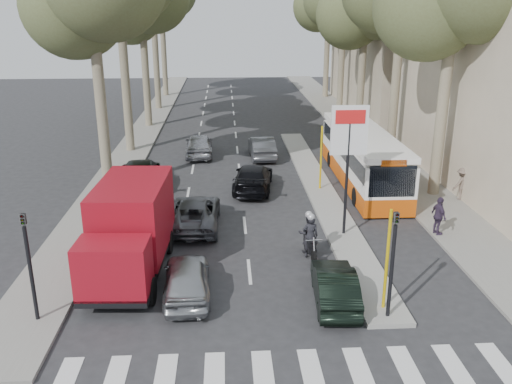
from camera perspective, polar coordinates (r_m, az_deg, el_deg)
ground at (r=18.51m, az=2.42°, el=-11.12°), size 120.00×120.00×0.00m
sidewalk_right at (r=43.20m, az=10.62°, el=6.30°), size 3.20×70.00×0.12m
median_left at (r=45.33m, az=-11.31°, el=6.85°), size 2.40×64.00×0.12m
traffic_island at (r=28.88m, az=6.72°, el=0.25°), size 1.50×26.00×0.16m
building_far at (r=52.83m, az=16.41°, el=16.83°), size 11.00×20.00×16.00m
billboard at (r=22.22m, az=9.68°, el=4.16°), size 1.50×12.10×5.60m
traffic_light_island at (r=16.69m, az=14.29°, el=-5.65°), size 0.16×0.41×3.60m
traffic_light_left at (r=17.43m, az=-22.93°, el=-5.55°), size 0.16×0.41×3.60m
tree_r_c at (r=43.39m, az=11.65°, el=19.13°), size 7.40×7.20×13.32m
silver_hatchback at (r=18.49m, az=-7.30°, el=-9.00°), size 1.72×3.91×1.31m
dark_hatchback at (r=18.18m, az=8.29°, el=-9.70°), size 1.56×3.81×1.23m
queue_car_a at (r=24.04m, az=-6.51°, el=-2.19°), size 2.26×4.73×1.30m
queue_car_b at (r=28.70m, az=-0.31°, el=1.54°), size 2.52×4.94×1.37m
queue_car_c at (r=35.59m, az=-6.02°, el=4.96°), size 1.85×4.35×1.47m
queue_car_d at (r=34.97m, az=0.63°, el=4.74°), size 1.65×4.28×1.39m
queue_car_e at (r=29.94m, az=-12.03°, el=1.97°), size 2.69×5.34×1.49m
red_truck at (r=19.94m, az=-13.08°, el=-3.78°), size 2.64×6.26×3.28m
city_bus at (r=30.21m, az=11.16°, el=3.76°), size 2.51×11.16×2.94m
motorcycle at (r=21.18m, az=5.63°, el=-4.61°), size 0.80×2.18×1.85m
pedestrian_near at (r=24.00m, az=18.68°, el=-2.40°), size 0.65×1.04×1.65m
pedestrian_far at (r=28.76m, az=20.85°, el=0.82°), size 1.15×0.84×1.63m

